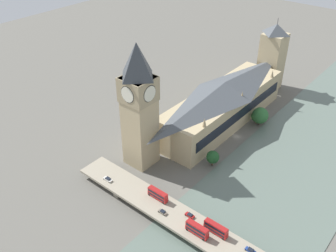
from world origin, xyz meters
name	(u,v)px	position (x,y,z in m)	size (l,w,h in m)	color
ground_plane	(237,137)	(0.00, 0.00, 0.00)	(600.00, 600.00, 0.00)	#605E56
river_water	(299,162)	(-37.69, 0.00, 0.15)	(63.37, 360.00, 0.30)	slate
parliament_hall	(223,103)	(15.80, -8.00, 13.58)	(26.06, 98.63, 27.37)	tan
clock_tower	(139,104)	(27.34, 52.17, 35.14)	(14.97, 14.97, 66.14)	tan
victoria_tower	(272,57)	(15.85, -68.64, 23.29)	(14.66, 14.66, 50.59)	tan
road_bridge	(223,245)	(-37.69, 74.27, 3.80)	(158.75, 14.47, 4.69)	gray
double_decker_bus_lead	(197,229)	(-26.66, 76.89, 7.50)	(10.25, 2.55, 5.09)	red
double_decker_bus_mid	(216,228)	(-32.17, 71.54, 7.32)	(10.62, 2.50, 4.77)	red
double_decker_bus_rear	(158,194)	(-1.05, 71.60, 7.27)	(10.27, 2.56, 4.68)	red
car_northbound_mid	(163,212)	(-8.50, 77.07, 5.40)	(4.09, 1.76, 1.41)	slate
car_northbound_tail	(190,215)	(-18.73, 71.14, 5.39)	(4.18, 1.89, 1.37)	maroon
car_southbound_lead	(108,179)	(25.40, 77.67, 5.42)	(4.72, 1.92, 1.47)	silver
car_southbound_mid	(251,250)	(-47.69, 70.62, 5.36)	(4.20, 1.74, 1.35)	navy
tree_embankment_near	(257,116)	(-1.39, -19.83, 5.11)	(6.74, 6.74, 8.50)	brown
tree_embankment_mid	(260,116)	(-3.44, -19.98, 6.44)	(9.98, 9.98, 11.43)	brown
tree_embankment_far	(213,157)	(-3.54, 31.10, 5.29)	(6.83, 6.83, 8.72)	brown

